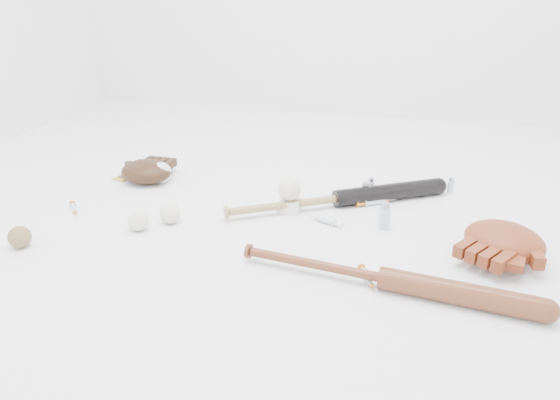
% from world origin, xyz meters
% --- Properties ---
extents(bat_dark, '(0.76, 0.49, 0.06)m').
position_xyz_m(bat_dark, '(0.18, 0.19, 0.03)').
color(bat_dark, black).
rests_on(bat_dark, ground).
extents(bat_wood, '(0.83, 0.18, 0.06)m').
position_xyz_m(bat_wood, '(0.37, -0.31, 0.03)').
color(bat_wood, brown).
rests_on(bat_wood, ground).
extents(glove_dark, '(0.25, 0.25, 0.09)m').
position_xyz_m(glove_dark, '(-0.58, 0.25, 0.04)').
color(glove_dark, black).
rests_on(glove_dark, ground).
extents(glove_tan, '(0.38, 0.38, 0.10)m').
position_xyz_m(glove_tan, '(0.69, -0.05, 0.05)').
color(glove_tan, maroon).
rests_on(glove_tan, ground).
extents(trading_card, '(0.08, 0.09, 0.00)m').
position_xyz_m(trading_card, '(-0.69, 0.26, 0.00)').
color(trading_card, gold).
rests_on(trading_card, ground).
extents(pedestal, '(0.07, 0.07, 0.04)m').
position_xyz_m(pedestal, '(0.02, 0.11, 0.02)').
color(pedestal, white).
rests_on(pedestal, ground).
extents(baseball_on_pedestal, '(0.08, 0.08, 0.08)m').
position_xyz_m(baseball_on_pedestal, '(0.02, 0.11, 0.08)').
color(baseball_on_pedestal, silver).
rests_on(baseball_on_pedestal, pedestal).
extents(baseball_left, '(0.07, 0.07, 0.07)m').
position_xyz_m(baseball_left, '(-0.41, -0.15, 0.03)').
color(baseball_left, silver).
rests_on(baseball_left, ground).
extents(baseball_upper, '(0.08, 0.08, 0.08)m').
position_xyz_m(baseball_upper, '(-0.52, 0.25, 0.04)').
color(baseball_upper, silver).
rests_on(baseball_upper, ground).
extents(baseball_mid, '(0.07, 0.07, 0.07)m').
position_xyz_m(baseball_mid, '(-0.34, -0.08, 0.03)').
color(baseball_mid, silver).
rests_on(baseball_mid, ground).
extents(baseball_aged, '(0.07, 0.07, 0.07)m').
position_xyz_m(baseball_aged, '(-0.70, -0.34, 0.03)').
color(baseball_aged, brown).
rests_on(baseball_aged, ground).
extents(syringe_0, '(0.10, 0.12, 0.02)m').
position_xyz_m(syringe_0, '(-0.70, -0.07, 0.01)').
color(syringe_0, '#ADBCC6').
rests_on(syringe_0, ground).
extents(syringe_1, '(0.15, 0.09, 0.02)m').
position_xyz_m(syringe_1, '(0.16, 0.04, 0.01)').
color(syringe_1, '#ADBCC6').
rests_on(syringe_1, ground).
extents(syringe_2, '(0.16, 0.11, 0.02)m').
position_xyz_m(syringe_2, '(0.30, 0.23, 0.01)').
color(syringe_2, '#ADBCC6').
rests_on(syringe_2, ground).
extents(syringe_3, '(0.08, 0.14, 0.02)m').
position_xyz_m(syringe_3, '(0.33, -0.29, 0.01)').
color(syringe_3, '#ADBCC6').
rests_on(syringe_3, ground).
extents(vial_0, '(0.02, 0.02, 0.06)m').
position_xyz_m(vial_0, '(0.28, 0.32, 0.03)').
color(vial_0, '#B5BFC6').
rests_on(vial_0, ground).
extents(vial_1, '(0.02, 0.02, 0.06)m').
position_xyz_m(vial_1, '(0.56, 0.41, 0.03)').
color(vial_1, '#B5BFC6').
rests_on(vial_1, ground).
extents(vial_2, '(0.03, 0.03, 0.07)m').
position_xyz_m(vial_2, '(0.26, 0.25, 0.04)').
color(vial_2, '#B5BFC6').
rests_on(vial_2, ground).
extents(vial_3, '(0.04, 0.04, 0.09)m').
position_xyz_m(vial_3, '(0.35, 0.05, 0.04)').
color(vial_3, '#B5BFC6').
rests_on(vial_3, ground).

